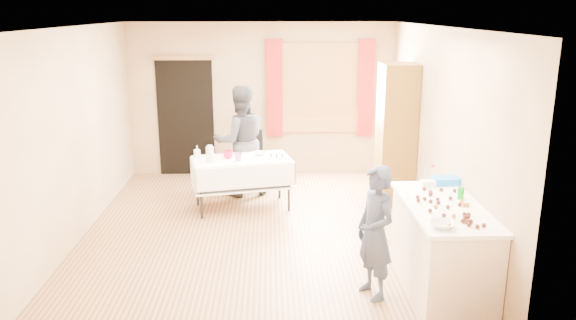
{
  "coord_description": "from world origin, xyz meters",
  "views": [
    {
      "loc": [
        0.15,
        -6.79,
        2.8
      ],
      "look_at": [
        0.37,
        0.0,
        0.97
      ],
      "focal_mm": 35.0,
      "sensor_mm": 36.0,
      "label": 1
    }
  ],
  "objects_px": {
    "counter": "(442,247)",
    "chair": "(249,171)",
    "girl": "(375,233)",
    "woman": "(241,141)",
    "party_table": "(242,179)",
    "cabinet": "(396,134)"
  },
  "relations": [
    {
      "from": "counter",
      "to": "woman",
      "type": "bearing_deg",
      "value": 125.14
    },
    {
      "from": "counter",
      "to": "woman",
      "type": "relative_size",
      "value": 0.94
    },
    {
      "from": "chair",
      "to": "woman",
      "type": "bearing_deg",
      "value": -89.67
    },
    {
      "from": "cabinet",
      "to": "counter",
      "type": "xyz_separation_m",
      "value": [
        -0.1,
        -2.72,
        -0.57
      ]
    },
    {
      "from": "counter",
      "to": "woman",
      "type": "xyz_separation_m",
      "value": [
        -2.2,
        3.12,
        0.4
      ]
    },
    {
      "from": "counter",
      "to": "party_table",
      "type": "distance_m",
      "value": 3.28
    },
    {
      "from": "girl",
      "to": "woman",
      "type": "relative_size",
      "value": 0.8
    },
    {
      "from": "party_table",
      "to": "cabinet",
      "type": "bearing_deg",
      "value": -6.62
    },
    {
      "from": "cabinet",
      "to": "party_table",
      "type": "relative_size",
      "value": 1.35
    },
    {
      "from": "girl",
      "to": "woman",
      "type": "bearing_deg",
      "value": -179.18
    },
    {
      "from": "party_table",
      "to": "girl",
      "type": "bearing_deg",
      "value": -74.07
    },
    {
      "from": "counter",
      "to": "girl",
      "type": "bearing_deg",
      "value": -168.89
    },
    {
      "from": "party_table",
      "to": "woman",
      "type": "xyz_separation_m",
      "value": [
        -0.05,
        0.64,
        0.4
      ]
    },
    {
      "from": "cabinet",
      "to": "girl",
      "type": "xyz_separation_m",
      "value": [
        -0.82,
        -2.86,
        -0.35
      ]
    },
    {
      "from": "woman",
      "to": "chair",
      "type": "bearing_deg",
      "value": -124.51
    },
    {
      "from": "cabinet",
      "to": "counter",
      "type": "bearing_deg",
      "value": -92.1
    },
    {
      "from": "girl",
      "to": "woman",
      "type": "distance_m",
      "value": 3.59
    },
    {
      "from": "girl",
      "to": "party_table",
      "type": "bearing_deg",
      "value": -174.91
    },
    {
      "from": "girl",
      "to": "chair",
      "type": "bearing_deg",
      "value": 177.59
    },
    {
      "from": "counter",
      "to": "chair",
      "type": "distance_m",
      "value": 4.01
    },
    {
      "from": "counter",
      "to": "woman",
      "type": "height_order",
      "value": "woman"
    },
    {
      "from": "cabinet",
      "to": "chair",
      "type": "xyz_separation_m",
      "value": [
        -2.19,
        0.7,
        -0.74
      ]
    }
  ]
}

